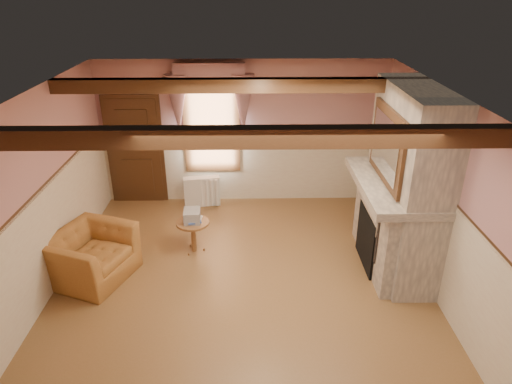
{
  "coord_description": "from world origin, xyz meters",
  "views": [
    {
      "loc": [
        0.11,
        -5.48,
        4.11
      ],
      "look_at": [
        0.21,
        0.8,
        1.17
      ],
      "focal_mm": 32.0,
      "sensor_mm": 36.0,
      "label": 1
    }
  ],
  "objects_px": {
    "radiator": "(202,191)",
    "bowl": "(397,181)",
    "armchair": "(91,255)",
    "oil_lamp": "(388,162)",
    "side_table": "(194,236)",
    "mantel_clock": "(383,159)"
  },
  "relations": [
    {
      "from": "radiator",
      "to": "bowl",
      "type": "xyz_separation_m",
      "value": [
        3.07,
        -2.18,
        1.16
      ]
    },
    {
      "from": "armchair",
      "to": "oil_lamp",
      "type": "relative_size",
      "value": 4.14
    },
    {
      "from": "side_table",
      "to": "bowl",
      "type": "relative_size",
      "value": 1.54
    },
    {
      "from": "bowl",
      "to": "side_table",
      "type": "bearing_deg",
      "value": 170.93
    },
    {
      "from": "armchair",
      "to": "side_table",
      "type": "bearing_deg",
      "value": -42.44
    },
    {
      "from": "armchair",
      "to": "oil_lamp",
      "type": "height_order",
      "value": "oil_lamp"
    },
    {
      "from": "side_table",
      "to": "bowl",
      "type": "bearing_deg",
      "value": -9.07
    },
    {
      "from": "radiator",
      "to": "mantel_clock",
      "type": "bearing_deg",
      "value": -34.63
    },
    {
      "from": "side_table",
      "to": "bowl",
      "type": "height_order",
      "value": "bowl"
    },
    {
      "from": "armchair",
      "to": "oil_lamp",
      "type": "bearing_deg",
      "value": -59.7
    },
    {
      "from": "armchair",
      "to": "mantel_clock",
      "type": "distance_m",
      "value": 4.74
    },
    {
      "from": "oil_lamp",
      "to": "armchair",
      "type": "bearing_deg",
      "value": -171.21
    },
    {
      "from": "side_table",
      "to": "mantel_clock",
      "type": "height_order",
      "value": "mantel_clock"
    },
    {
      "from": "armchair",
      "to": "bowl",
      "type": "xyz_separation_m",
      "value": [
        4.49,
        0.22,
        1.09
      ]
    },
    {
      "from": "oil_lamp",
      "to": "mantel_clock",
      "type": "bearing_deg",
      "value": 90.0
    },
    {
      "from": "radiator",
      "to": "bowl",
      "type": "bearing_deg",
      "value": -45.0
    },
    {
      "from": "side_table",
      "to": "mantel_clock",
      "type": "bearing_deg",
      "value": 4.88
    },
    {
      "from": "radiator",
      "to": "mantel_clock",
      "type": "xyz_separation_m",
      "value": [
        3.07,
        -1.44,
        1.22
      ]
    },
    {
      "from": "armchair",
      "to": "oil_lamp",
      "type": "distance_m",
      "value": 4.7
    },
    {
      "from": "radiator",
      "to": "oil_lamp",
      "type": "relative_size",
      "value": 2.5
    },
    {
      "from": "armchair",
      "to": "side_table",
      "type": "xyz_separation_m",
      "value": [
        1.44,
        0.7,
        -0.1
      ]
    },
    {
      "from": "bowl",
      "to": "mantel_clock",
      "type": "relative_size",
      "value": 1.49
    }
  ]
}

